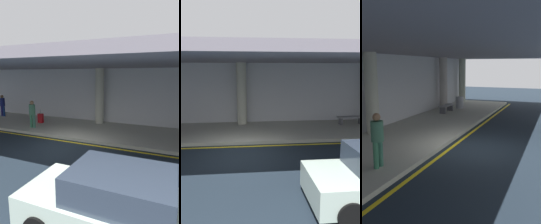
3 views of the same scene
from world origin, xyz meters
TOP-DOWN VIEW (x-y plane):
  - ground_plane at (0.00, 0.00)m, footprint 60.00×60.00m
  - sidewalk at (0.00, 3.10)m, footprint 26.00×4.20m
  - lane_stripe_yellow at (0.00, 0.75)m, footprint 26.00×0.14m
  - support_column_left_mid at (0.00, 4.70)m, footprint 0.58×0.58m
  - ceiling_overhang at (0.00, 2.60)m, footprint 28.00×13.20m
  - terminal_back_wall at (0.00, 5.35)m, footprint 26.00×0.30m
  - bench_metal at (6.46, 3.82)m, footprint 1.60×0.50m

SIDE VIEW (x-z plane):
  - ground_plane at x=0.00m, z-range 0.00..0.00m
  - lane_stripe_yellow at x=0.00m, z-range 0.00..0.01m
  - sidewalk at x=0.00m, z-range 0.00..0.15m
  - bench_metal at x=6.46m, z-range 0.26..0.74m
  - terminal_back_wall at x=0.00m, z-range 0.00..3.80m
  - support_column_left_mid at x=0.00m, z-range 0.15..3.80m
  - ceiling_overhang at x=0.00m, z-range 3.80..4.10m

